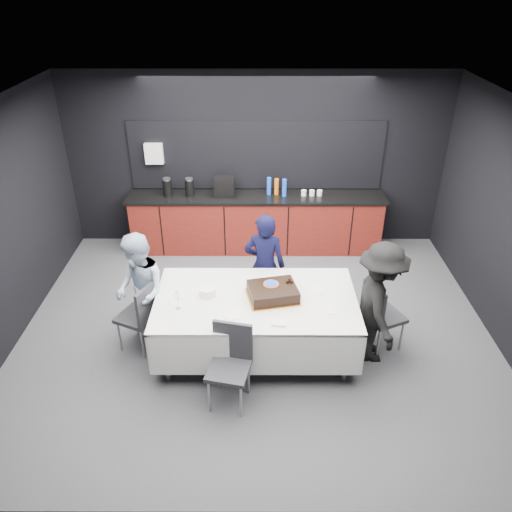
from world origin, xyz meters
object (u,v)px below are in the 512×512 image
Objects in this scene: chair_left at (142,312)px; chair_near at (230,359)px; chair_right at (379,312)px; person_left at (140,291)px; cake_assembly at (273,292)px; party_table at (256,308)px; plate_stack at (207,291)px; person_center at (265,266)px; person_right at (379,303)px; champagne_flute at (177,297)px.

chair_left is 1.36m from chair_near.
chair_right is 1.00× the size of chair_near.
cake_assembly is at bearing 59.43° from person_left.
party_table is 0.60m from plate_stack.
person_center is (0.67, 0.73, -0.10)m from plate_stack.
chair_right is (2.82, 0.02, 0.00)m from chair_left.
chair_left is at bearing -179.69° from chair_right.
chair_near is 0.63× the size of person_left.
cake_assembly is 0.72× the size of chair_right.
chair_near is (-0.26, -0.76, -0.11)m from party_table.
chair_near is 0.61× the size of person_right.
chair_left is 0.63× the size of person_center.
champagne_flute is 1.41m from person_center.
chair_left and chair_right have the same top height.
person_center is at bearing 45.27° from champagne_flute.
chair_left is 0.63× the size of person_left.
person_center reaches higher than champagne_flute.
person_left is (-0.51, 0.40, -0.20)m from champagne_flute.
champagne_flute is 0.24× the size of chair_left.
chair_left is (-0.79, -0.01, -0.30)m from plate_stack.
champagne_flute is (-0.31, -0.26, 0.11)m from plate_stack.
cake_assembly is at bearing 11.71° from champagne_flute.
chair_right is (2.02, 0.01, -0.30)m from plate_stack.
person_left is at bearing 171.76° from party_table.
chair_near is at bearing 111.02° from person_right.
party_table is 11.87× the size of plate_stack.
person_center is (1.46, 0.74, 0.20)m from chair_left.
chair_left is 1.65m from person_center.
cake_assembly is 1.59m from person_left.
chair_right reaches higher than plate_stack.
champagne_flute is 0.15× the size of person_right.
champagne_flute is at bearing -168.29° from cake_assembly.
champagne_flute is 0.15× the size of person_left.
person_right is (1.96, -0.13, -0.07)m from plate_stack.
champagne_flute is at bearing -139.57° from plate_stack.
cake_assembly is 1.31m from chair_right.
chair_near is (0.30, -0.82, -0.30)m from plate_stack.
plate_stack is 0.83m from person_left.
person_left is (-0.03, 0.15, 0.20)m from chair_left.
plate_stack is 0.21× the size of chair_near.
chair_right is at bearing -24.18° from person_right.
plate_stack is 0.21× the size of chair_right.
person_left reaches higher than cake_assembly.
chair_left reaches higher than plate_stack.
person_center is 0.96× the size of person_right.
cake_assembly is 0.72× the size of chair_near.
person_center is (0.98, 0.99, -0.21)m from champagne_flute.
plate_stack is at bearing 0.61° from chair_left.
person_right reaches higher than champagne_flute.
champagne_flute is at bearing -166.99° from party_table.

